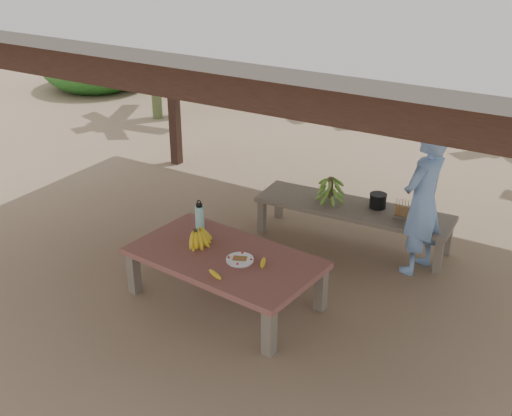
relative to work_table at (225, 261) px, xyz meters
The scene contains 14 objects.
ground 0.63m from the work_table, 77.17° to the left, with size 80.00×80.00×0.00m, color brown.
pavilion 2.38m from the work_table, 78.48° to the left, with size 6.60×5.60×2.95m.
work_table is the anchor object (origin of this frame).
bench 1.83m from the work_table, 72.06° to the left, with size 2.23×0.74×0.45m.
ripe_banana_bunch 0.40m from the work_table, behind, with size 0.30×0.26×0.18m, color yellow, non-canonical shape.
plate 0.21m from the work_table, ahead, with size 0.26×0.26×0.04m.
loose_banana_front 0.40m from the work_table, 68.48° to the right, with size 0.04×0.17×0.04m, color yellow.
loose_banana_side 0.41m from the work_table, ahead, with size 0.04×0.16×0.04m, color yellow.
water_flask 0.65m from the work_table, 147.74° to the left, with size 0.09×0.09×0.32m.
green_banana_stalk 1.76m from the work_table, 80.60° to the left, with size 0.28×0.28×0.32m, color #598C2D, non-canonical shape.
cooking_pot 2.03m from the work_table, 66.71° to the left, with size 0.18×0.18×0.16m, color black.
skewer_rack 2.07m from the work_table, 56.85° to the left, with size 0.18×0.08×0.24m, color #A57F47, non-canonical shape.
woman 2.11m from the work_table, 47.94° to the left, with size 0.57×0.38×1.57m, color #698BC6.
hut 9.54m from the work_table, 117.53° to the left, with size 4.40×3.43×2.85m.
Camera 1 is at (2.90, -4.82, 3.47)m, focal length 45.00 mm.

